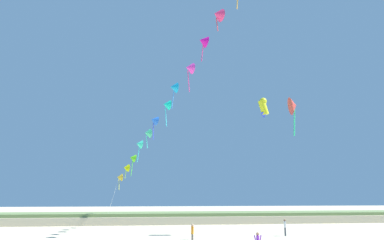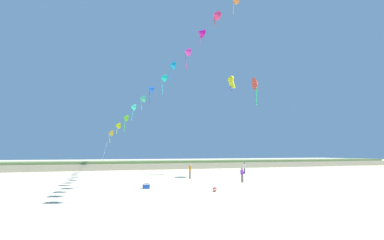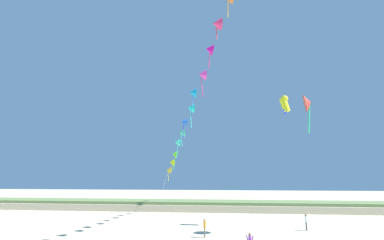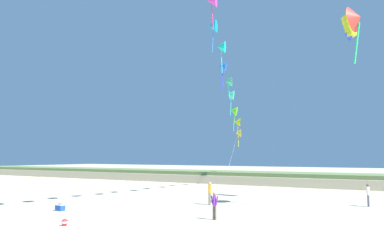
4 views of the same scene
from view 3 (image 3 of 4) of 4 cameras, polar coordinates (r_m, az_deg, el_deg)
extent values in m
cube|color=beige|center=(53.33, 1.36, -16.19)|extent=(120.00, 8.35, 1.08)
cube|color=#6B844C|center=(53.27, 1.35, -15.44)|extent=(120.00, 7.10, 0.62)
cylinder|color=#726656|center=(29.53, 2.45, -20.69)|extent=(0.12, 0.12, 0.85)
cylinder|color=#726656|center=(29.68, 2.44, -20.64)|extent=(0.12, 0.12, 0.85)
cylinder|color=orange|center=(29.49, 2.43, -19.27)|extent=(0.23, 0.23, 0.61)
cylinder|color=orange|center=(29.29, 2.45, -19.23)|extent=(0.11, 0.21, 0.57)
cylinder|color=orange|center=(29.68, 2.41, -19.13)|extent=(0.11, 0.21, 0.57)
sphere|color=tan|center=(29.43, 2.43, -18.45)|extent=(0.23, 0.23, 0.23)
cylinder|color=#474C56|center=(35.43, 20.94, -18.39)|extent=(0.12, 0.12, 0.83)
cylinder|color=#474C56|center=(35.28, 21.00, -18.42)|extent=(0.12, 0.12, 0.83)
cylinder|color=white|center=(35.26, 20.89, -17.27)|extent=(0.22, 0.22, 0.59)
cylinder|color=white|center=(35.44, 20.81, -17.16)|extent=(0.09, 0.20, 0.56)
cylinder|color=white|center=(35.07, 20.95, -17.23)|extent=(0.09, 0.20, 0.56)
sphere|color=brown|center=(35.21, 20.84, -16.60)|extent=(0.23, 0.23, 0.23)
cylinder|color=purple|center=(23.45, 10.98, -21.51)|extent=(0.21, 0.21, 0.55)
cylinder|color=purple|center=(23.46, 10.51, -21.41)|extent=(0.20, 0.11, 0.53)
cylinder|color=purple|center=(23.42, 11.44, -21.40)|extent=(0.20, 0.11, 0.53)
sphere|color=#9E7051|center=(23.38, 10.94, -20.57)|extent=(0.21, 0.21, 0.21)
cone|color=gold|center=(51.84, -4.48, -9.55)|extent=(1.08, 1.29, 1.11)
cylinder|color=yellow|center=(51.97, -4.52, -10.68)|extent=(0.15, 0.25, 1.61)
cone|color=#C0D40B|center=(49.42, -3.83, -8.06)|extent=(1.17, 1.32, 1.13)
cylinder|color=#AAE539|center=(49.54, -3.87, -9.04)|extent=(0.19, 0.12, 1.24)
cone|color=#5FDF1D|center=(46.33, -3.32, -6.53)|extent=(1.22, 1.33, 1.22)
cylinder|color=#4AE539|center=(46.40, -3.37, -8.14)|extent=(0.28, 0.09, 2.16)
cone|color=#3AF1BF|center=(43.83, -2.80, -4.30)|extent=(1.16, 1.32, 1.17)
cylinder|color=#39E5DF|center=(43.86, -2.85, -5.95)|extent=(0.31, 0.25, 2.06)
cone|color=#3BC889|center=(41.37, -1.96, -2.50)|extent=(1.15, 1.32, 1.13)
cylinder|color=#39E5C2|center=(41.38, -2.01, -3.95)|extent=(0.25, 0.10, 1.64)
cone|color=blue|center=(38.68, -1.57, -0.40)|extent=(1.26, 1.36, 1.22)
cylinder|color=blue|center=(38.62, -1.63, -2.25)|extent=(0.12, 0.14, 2.04)
cone|color=#12DDBA|center=(36.22, -0.19, 2.27)|extent=(1.07, 1.28, 1.14)
cylinder|color=#39DAE5|center=(36.09, -0.24, 0.19)|extent=(0.24, 0.20, 2.19)
cone|color=#119CD6|center=(33.89, 0.16, 5.20)|extent=(1.00, 1.26, 1.11)
cylinder|color=#3989E5|center=(33.71, 0.10, 3.13)|extent=(0.28, 0.22, 2.01)
cone|color=#EB3AB7|center=(31.85, 1.99, 8.62)|extent=(1.04, 1.28, 1.11)
cylinder|color=#E5398A|center=(31.58, 1.94, 6.33)|extent=(0.24, 0.08, 2.13)
cone|color=#D8109A|center=(30.01, 3.37, 13.28)|extent=(1.12, 1.27, 1.22)
cylinder|color=#E53986|center=(29.73, 3.31, 11.32)|extent=(0.23, 0.19, 1.66)
cone|color=#E32F6A|center=(28.18, 4.75, 17.82)|extent=(1.10, 1.30, 1.11)
cylinder|color=#E53948|center=(27.91, 4.68, 16.15)|extent=(0.15, 0.23, 1.26)
cylinder|color=gold|center=(25.85, 6.87, 20.30)|extent=(0.15, 0.20, 1.45)
cylinder|color=silver|center=(51.64, -5.61, -13.23)|extent=(1.60, 1.12, 6.62)
cylinder|color=yellow|center=(37.20, 17.26, 2.74)|extent=(1.31, 0.96, 1.83)
sphere|color=yellow|center=(37.38, 17.20, 3.87)|extent=(0.84, 0.84, 0.84)
cone|color=blue|center=(37.01, 17.34, 1.35)|extent=(0.81, 0.81, 0.64)
sphere|color=black|center=(37.44, 17.17, 4.22)|extent=(0.18, 0.18, 0.18)
cone|color=#DA3D31|center=(32.54, 21.22, 3.05)|extent=(1.15, 1.92, 1.88)
cone|color=#2DE580|center=(32.54, 21.22, 3.08)|extent=(0.67, 1.06, 1.04)
cylinder|color=#2DE580|center=(32.19, 21.43, 0.11)|extent=(0.46, 0.41, 2.84)
camera|label=1|loc=(6.66, -94.21, -11.69)|focal=32.00mm
camera|label=2|loc=(15.58, -105.20, -5.66)|focal=28.00mm
camera|label=4|loc=(13.05, 88.59, -8.35)|focal=38.00mm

